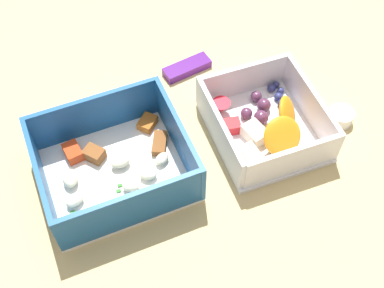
# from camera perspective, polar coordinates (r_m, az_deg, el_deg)

# --- Properties ---
(table_surface) EXTENTS (0.80, 0.80, 0.02)m
(table_surface) POSITION_cam_1_polar(r_m,az_deg,el_deg) (0.65, 0.78, -1.09)
(table_surface) COLOR tan
(table_surface) RESTS_ON ground
(pasta_container) EXTENTS (0.19, 0.17, 0.07)m
(pasta_container) POSITION_cam_1_polar(r_m,az_deg,el_deg) (0.61, -8.86, -2.42)
(pasta_container) COLOR white
(pasta_container) RESTS_ON table_surface
(fruit_bowl) EXTENTS (0.14, 0.16, 0.06)m
(fruit_bowl) POSITION_cam_1_polar(r_m,az_deg,el_deg) (0.65, 8.37, 2.40)
(fruit_bowl) COLOR white
(fruit_bowl) RESTS_ON table_surface
(candy_bar) EXTENTS (0.07, 0.04, 0.01)m
(candy_bar) POSITION_cam_1_polar(r_m,az_deg,el_deg) (0.73, -0.57, 8.72)
(candy_bar) COLOR #51197A
(candy_bar) RESTS_ON table_surface
(paper_cup_liner) EXTENTS (0.03, 0.03, 0.02)m
(paper_cup_liner) POSITION_cam_1_polar(r_m,az_deg,el_deg) (0.70, 16.66, 3.02)
(paper_cup_liner) COLOR white
(paper_cup_liner) RESTS_ON table_surface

